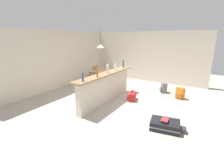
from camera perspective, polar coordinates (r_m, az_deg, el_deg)
name	(u,v)px	position (r m, az deg, el deg)	size (l,w,h in m)	color
ground_plane	(121,100)	(5.91, 3.19, -7.09)	(13.00, 13.00, 0.05)	#ADA393
wall_back	(61,59)	(7.48, -17.82, 7.00)	(6.60, 0.10, 2.50)	beige
wall_right	(144,56)	(8.45, 11.50, 8.23)	(0.10, 6.00, 2.50)	beige
partition_half_wall	(106,88)	(5.53, -2.13, -2.98)	(2.80, 0.20, 0.97)	beige
bar_countertop	(106,74)	(5.40, -2.18, 2.19)	(2.96, 0.40, 0.05)	#93704C
bottle_blue	(83,77)	(4.41, -10.40, 1.05)	(0.06, 0.06, 0.25)	#284C89
bottle_amber	(97,73)	(4.82, -5.30, 2.57)	(0.06, 0.06, 0.27)	#9E661E
bottle_clear	(107,69)	(5.35, -1.62, 3.99)	(0.07, 0.07, 0.30)	silver
bottle_white	(115,67)	(5.84, 1.17, 4.65)	(0.07, 0.07, 0.25)	silver
bottle_green	(123,64)	(6.40, 4.05, 5.74)	(0.07, 0.07, 0.30)	#2D6B38
dining_table	(103,72)	(7.33, -3.31, 2.74)	(1.10, 0.80, 0.74)	#4C331E
dining_chair_near_partition	(112,77)	(7.08, 0.16, 1.24)	(0.41, 0.41, 0.93)	#9E754C
dining_chair_far_side	(94,73)	(7.77, -6.56, 2.37)	(0.40, 0.40, 0.93)	#9E754C
pendant_lamp	(100,46)	(7.19, -4.14, 12.00)	(0.34, 0.34, 0.79)	black
suitcase_flat_black	(165,125)	(4.27, 18.40, -15.01)	(0.60, 0.87, 0.22)	black
duffel_bag_red	(132,96)	(5.82, 7.13, -5.68)	(0.55, 0.43, 0.34)	red
backpack_orange	(180,93)	(6.40, 23.13, -4.41)	(0.30, 0.32, 0.42)	orange
backpack_grey	(164,88)	(6.86, 17.96, -2.67)	(0.33, 0.32, 0.42)	slate
book_stack	(165,120)	(4.18, 18.36, -13.49)	(0.25, 0.19, 0.06)	black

